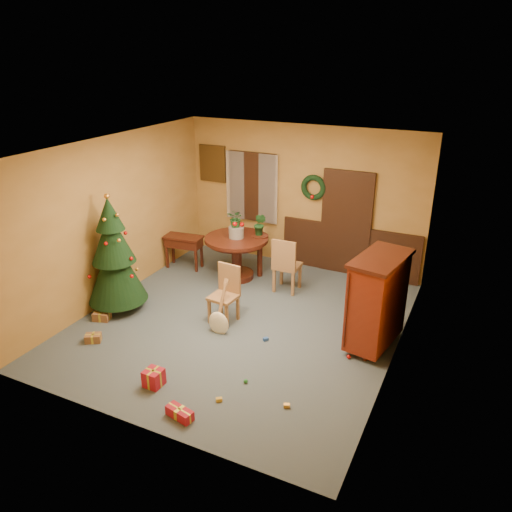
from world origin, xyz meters
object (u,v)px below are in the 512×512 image
Objects in this scene: chair_near at (226,291)px; sideboard at (377,299)px; dining_table at (237,250)px; christmas_tree at (114,256)px; writing_desk at (184,244)px.

sideboard reaches higher than chair_near.
christmas_tree is at bearing -122.24° from dining_table.
writing_desk is at bearing 163.76° from sideboard.
dining_table is 1.52× the size of writing_desk.
dining_table is 1.67m from chair_near.
chair_near is 0.66× the size of sideboard.
dining_table is at bearing 0.98° from writing_desk.
dining_table is 2.42m from christmas_tree.
chair_near is at bearing 14.04° from christmas_tree.
sideboard is at bearing 10.05° from christmas_tree.
chair_near is at bearing -173.13° from sideboard.
dining_table is at bearing 111.57° from chair_near.
sideboard is (4.24, -1.24, 0.27)m from writing_desk.
writing_desk is 0.55× the size of sideboard.
christmas_tree is (-1.27, -2.02, 0.39)m from dining_table.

